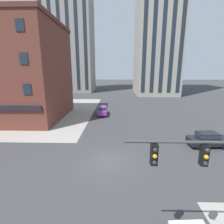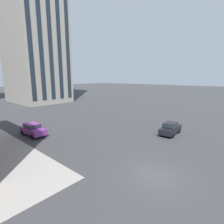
{
  "view_description": "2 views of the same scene",
  "coord_description": "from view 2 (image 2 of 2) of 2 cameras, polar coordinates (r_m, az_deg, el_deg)",
  "views": [
    {
      "loc": [
        0.69,
        -14.36,
        8.33
      ],
      "look_at": [
        0.19,
        5.21,
        3.54
      ],
      "focal_mm": 26.86,
      "sensor_mm": 36.0,
      "label": 1
    },
    {
      "loc": [
        -12.08,
        -6.11,
        7.93
      ],
      "look_at": [
        7.07,
        10.88,
        2.8
      ],
      "focal_mm": 28.15,
      "sensor_mm": 36.0,
      "label": 2
    }
  ],
  "objects": [
    {
      "name": "car_main_mid",
      "position": [
        26.0,
        18.41,
        -4.92
      ],
      "size": [
        4.51,
        2.12,
        1.68
      ],
      "color": "black",
      "rests_on": "ground"
    },
    {
      "name": "car_main_northbound_near",
      "position": [
        26.56,
        -24.37,
        -5.02
      ],
      "size": [
        2.04,
        4.47,
        1.68
      ],
      "color": "#7A3389",
      "rests_on": "ground"
    },
    {
      "name": "ground_plane",
      "position": [
        15.69,
        13.48,
        -19.38
      ],
      "size": [
        320.0,
        320.0,
        0.0
      ],
      "primitive_type": "plane",
      "color": "#38383A"
    }
  ]
}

